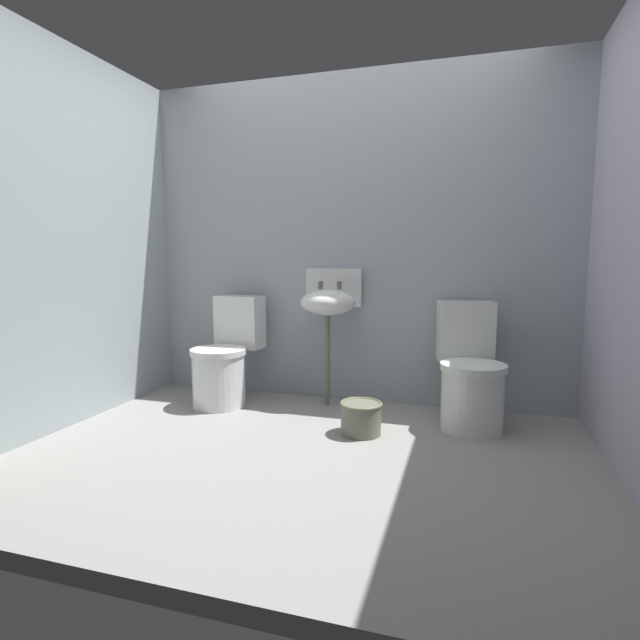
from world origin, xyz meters
The scene contains 7 objects.
ground_plane centered at (0.00, 0.00, -0.04)m, with size 3.53×2.49×0.08m, color gray.
wall_back centered at (0.00, 1.09, 1.19)m, with size 3.53×0.10×2.38m, color #97A1AA.
wall_left centered at (-1.62, 0.10, 1.19)m, with size 0.10×2.29×2.38m, color #97A3A5.
toilet_left centered at (-0.86, 0.69, 0.32)m, with size 0.44×0.62×0.78m.
toilet_right centered at (0.87, 0.69, 0.32)m, with size 0.49×0.65×0.78m.
sink centered at (-0.12, 0.88, 0.75)m, with size 0.42×0.35×0.99m.
bucket centered at (0.24, 0.33, 0.10)m, with size 0.26×0.26×0.20m.
Camera 1 is at (0.85, -2.53, 1.06)m, focal length 27.88 mm.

